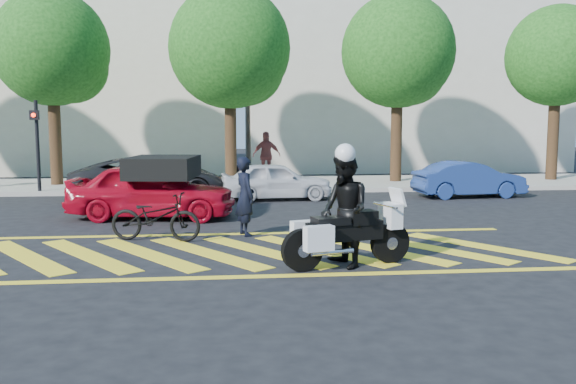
{
  "coord_description": "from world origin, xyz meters",
  "views": [
    {
      "loc": [
        -0.23,
        -11.49,
        2.48
      ],
      "look_at": [
        1.05,
        0.85,
        1.05
      ],
      "focal_mm": 38.0,
      "sensor_mm": 36.0,
      "label": 1
    }
  ],
  "objects": [
    {
      "name": "red_convertible",
      "position": [
        -2.11,
        4.35,
        0.72
      ],
      "size": [
        4.42,
        2.23,
        1.45
      ],
      "primitive_type": "imported",
      "rotation": [
        0.0,
        0.0,
        1.44
      ],
      "color": "#AB071B",
      "rests_on": "ground"
    },
    {
      "name": "tree_left",
      "position": [
        -6.37,
        12.06,
        4.99
      ],
      "size": [
        4.2,
        4.2,
        7.26
      ],
      "color": "black",
      "rests_on": "ground"
    },
    {
      "name": "parked_right",
      "position": [
        7.78,
        7.8,
        0.59
      ],
      "size": [
        3.69,
        1.53,
        1.19
      ],
      "primitive_type": "imported",
      "rotation": [
        0.0,
        0.0,
        1.65
      ],
      "color": "navy",
      "rests_on": "ground"
    },
    {
      "name": "officer_bike",
      "position": [
        0.2,
        1.73,
        0.87
      ],
      "size": [
        0.61,
        0.74,
        1.73
      ],
      "primitive_type": "imported",
      "rotation": [
        0.0,
        0.0,
        1.93
      ],
      "color": "black",
      "rests_on": "ground"
    },
    {
      "name": "officer_moto",
      "position": [
        1.79,
        -1.38,
        0.98
      ],
      "size": [
        0.97,
        1.12,
        1.96
      ],
      "primitive_type": "imported",
      "rotation": [
        0.0,
        0.0,
        -1.29
      ],
      "color": "black",
      "rests_on": "ground"
    },
    {
      "name": "pedestrian_right",
      "position": [
        1.46,
        13.32,
        1.12
      ],
      "size": [
        1.15,
        0.52,
        1.94
      ],
      "primitive_type": "imported",
      "rotation": [
        0.0,
        0.0,
        3.18
      ],
      "color": "brown",
      "rests_on": "sidewalk"
    },
    {
      "name": "signal_pole",
      "position": [
        -6.5,
        9.74,
        1.92
      ],
      "size": [
        0.28,
        0.43,
        3.2
      ],
      "color": "black",
      "rests_on": "ground"
    },
    {
      "name": "tree_center",
      "position": [
        0.13,
        12.06,
        5.1
      ],
      "size": [
        4.6,
        4.6,
        7.56
      ],
      "color": "black",
      "rests_on": "ground"
    },
    {
      "name": "building_right",
      "position": [
        9.0,
        21.0,
        5.5
      ],
      "size": [
        16.0,
        8.0,
        11.0
      ],
      "primitive_type": "cube",
      "color": "beige",
      "rests_on": "ground"
    },
    {
      "name": "police_motorcycle",
      "position": [
        1.81,
        -1.39,
        0.58
      ],
      "size": [
        2.35,
        1.1,
        1.06
      ],
      "rotation": [
        0.0,
        0.0,
        0.28
      ],
      "color": "black",
      "rests_on": "ground"
    },
    {
      "name": "crosswalk",
      "position": [
        -0.04,
        0.0,
        0.0
      ],
      "size": [
        12.33,
        4.0,
        0.01
      ],
      "color": "yellow",
      "rests_on": "ground"
    },
    {
      "name": "building_left",
      "position": [
        -8.0,
        21.0,
        5.0
      ],
      "size": [
        16.0,
        8.0,
        10.0
      ],
      "primitive_type": "cube",
      "color": "beige",
      "rests_on": "ground"
    },
    {
      "name": "tree_right",
      "position": [
        6.63,
        12.06,
        5.05
      ],
      "size": [
        4.4,
        4.4,
        7.41
      ],
      "color": "black",
      "rests_on": "ground"
    },
    {
      "name": "sidewalk",
      "position": [
        0.0,
        12.0,
        0.07
      ],
      "size": [
        60.0,
        5.0,
        0.15
      ],
      "primitive_type": "cube",
      "color": "#9E998E",
      "rests_on": "ground"
    },
    {
      "name": "parked_mid_right",
      "position": [
        1.39,
        7.8,
        0.61
      ],
      "size": [
        3.65,
        1.68,
        1.21
      ],
      "primitive_type": "imported",
      "rotation": [
        0.0,
        0.0,
        1.64
      ],
      "color": "silver",
      "rests_on": "ground"
    },
    {
      "name": "ground",
      "position": [
        0.0,
        0.0,
        0.0
      ],
      "size": [
        90.0,
        90.0,
        0.0
      ],
      "primitive_type": "plane",
      "color": "black",
      "rests_on": "ground"
    },
    {
      "name": "tree_far_right",
      "position": [
        13.13,
        12.06,
        4.94
      ],
      "size": [
        4.0,
        4.0,
        7.1
      ],
      "color": "black",
      "rests_on": "ground"
    },
    {
      "name": "bicycle",
      "position": [
        -1.69,
        1.3,
        0.51
      ],
      "size": [
        2.04,
        1.12,
        1.01
      ],
      "primitive_type": "imported",
      "rotation": [
        0.0,
        0.0,
        1.32
      ],
      "color": "black",
      "rests_on": "ground"
    },
    {
      "name": "parked_mid_left",
      "position": [
        -2.59,
        8.21,
        0.69
      ],
      "size": [
        5.13,
        2.69,
        1.38
      ],
      "primitive_type": "imported",
      "rotation": [
        0.0,
        0.0,
        1.65
      ],
      "color": "black",
      "rests_on": "ground"
    }
  ]
}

